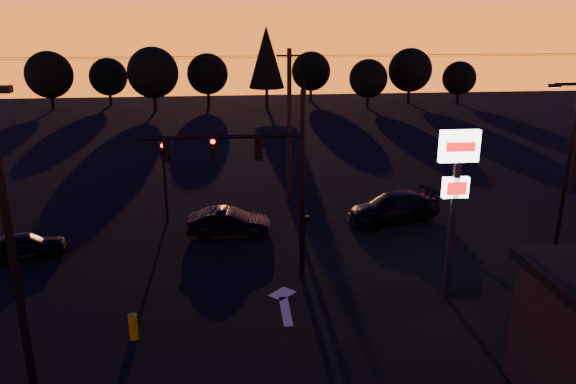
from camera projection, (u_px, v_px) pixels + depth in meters
name	position (u px, v px, depth m)	size (l,w,h in m)	color
ground	(275.00, 326.00, 20.47)	(120.00, 120.00, 0.00)	black
lane_arrow	(284.00, 302.00, 22.09)	(1.20, 3.10, 0.01)	beige
traffic_signal_mast	(264.00, 167.00, 22.73)	(6.79, 0.52, 8.58)	black
secondary_signal	(164.00, 170.00, 29.98)	(0.30, 0.31, 4.35)	black
parking_lot_light	(8.00, 229.00, 15.28)	(1.25, 0.30, 9.14)	black
pylon_sign	(456.00, 180.00, 21.07)	(1.50, 0.28, 6.80)	black
streetlight	(567.00, 161.00, 25.68)	(1.55, 0.35, 8.00)	black
utility_pole_1	(289.00, 126.00, 32.52)	(1.40, 0.26, 9.00)	black
power_wires	(289.00, 56.00, 31.30)	(36.00, 1.22, 0.07)	black
bollard	(133.00, 327.00, 19.53)	(0.31, 0.31, 0.94)	#AD8200
tree_0	(49.00, 75.00, 64.43)	(5.36, 5.36, 6.74)	black
tree_1	(108.00, 77.00, 68.05)	(4.54, 4.54, 5.71)	black
tree_2	(153.00, 73.00, 63.62)	(5.77, 5.78, 7.26)	black
tree_3	(208.00, 74.00, 68.18)	(4.95, 4.95, 6.22)	black
tree_4	(266.00, 57.00, 65.36)	(4.18, 4.18, 9.50)	black
tree_5	(311.00, 71.00, 71.35)	(4.95, 4.95, 6.22)	black
tree_6	(368.00, 78.00, 66.34)	(4.54, 4.54, 5.71)	black
tree_7	(410.00, 70.00, 69.58)	(5.36, 5.36, 6.74)	black
tree_8	(459.00, 78.00, 69.51)	(4.12, 4.12, 5.19)	black
car_left	(25.00, 245.00, 25.97)	(1.45, 3.61, 1.23)	black
car_mid	(229.00, 222.00, 28.61)	(1.45, 4.16, 1.37)	black
car_right	(394.00, 207.00, 30.55)	(2.15, 5.28, 1.53)	black
suv_parked	(576.00, 327.00, 19.21)	(2.10, 4.56, 1.27)	black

